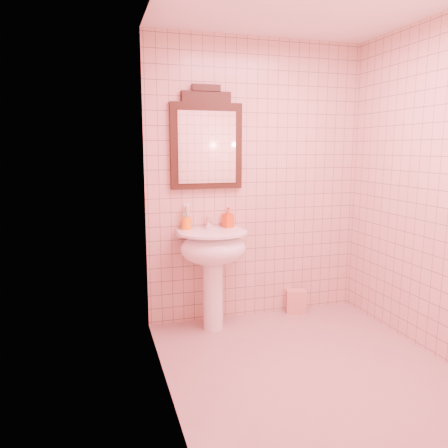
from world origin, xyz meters
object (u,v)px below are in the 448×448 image
object	(u,v)px
mirror	(207,141)
towel	(296,301)
pedestal_sink	(213,255)
soap_dispenser	(228,218)
toothbrush_cup	(187,223)

from	to	relation	value
mirror	towel	xyz separation A→B (m)	(0.86, -0.05, -1.50)
pedestal_sink	towel	xyz separation A→B (m)	(0.86, 0.15, -0.55)
soap_dispenser	mirror	bearing A→B (deg)	145.00
soap_dispenser	pedestal_sink	bearing A→B (deg)	-159.16
pedestal_sink	mirror	size ratio (longest dim) A/B	0.99
toothbrush_cup	soap_dispenser	xyz separation A→B (m)	(0.37, -0.00, 0.03)
mirror	towel	size ratio (longest dim) A/B	3.91
toothbrush_cup	towel	world-z (taller)	toothbrush_cup
pedestal_sink	soap_dispenser	xyz separation A→B (m)	(0.18, 0.15, 0.29)
pedestal_sink	soap_dispenser	size ratio (longest dim) A/B	4.83
soap_dispenser	towel	distance (m)	1.08
soap_dispenser	towel	world-z (taller)	soap_dispenser
mirror	toothbrush_cup	size ratio (longest dim) A/B	4.28
pedestal_sink	mirror	world-z (taller)	mirror
mirror	toothbrush_cup	distance (m)	0.72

